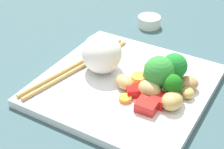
% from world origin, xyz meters
% --- Properties ---
extents(ground_plane, '(1.10, 1.10, 0.02)m').
position_xyz_m(ground_plane, '(0.00, 0.00, -0.01)').
color(ground_plane, '#355259').
extents(square_plate, '(0.28, 0.28, 0.01)m').
position_xyz_m(square_plate, '(0.00, 0.00, 0.01)').
color(square_plate, white).
rests_on(square_plate, ground_plane).
extents(rice_mound, '(0.10, 0.10, 0.07)m').
position_xyz_m(rice_mound, '(0.01, 0.05, 0.05)').
color(rice_mound, white).
rests_on(rice_mound, square_plate).
extents(broccoli_floret_0, '(0.05, 0.05, 0.06)m').
position_xyz_m(broccoli_floret_0, '(0.01, -0.06, 0.05)').
color(broccoli_floret_0, '#72C152').
rests_on(broccoli_floret_0, square_plate).
extents(broccoli_floret_1, '(0.03, 0.03, 0.04)m').
position_xyz_m(broccoli_floret_1, '(0.00, -0.08, 0.04)').
color(broccoli_floret_1, '#76B360').
rests_on(broccoli_floret_1, square_plate).
extents(broccoli_floret_2, '(0.04, 0.04, 0.06)m').
position_xyz_m(broccoli_floret_2, '(0.03, -0.07, 0.05)').
color(broccoli_floret_2, '#67AB4C').
rests_on(broccoli_floret_2, square_plate).
extents(carrot_slice_0, '(0.04, 0.04, 0.01)m').
position_xyz_m(carrot_slice_0, '(0.02, -0.02, 0.02)').
color(carrot_slice_0, orange).
rests_on(carrot_slice_0, square_plate).
extents(carrot_slice_1, '(0.03, 0.03, 0.01)m').
position_xyz_m(carrot_slice_1, '(-0.04, -0.03, 0.02)').
color(carrot_slice_1, orange).
rests_on(carrot_slice_1, square_plate).
extents(carrot_slice_2, '(0.03, 0.03, 0.01)m').
position_xyz_m(carrot_slice_2, '(0.06, -0.07, 0.02)').
color(carrot_slice_2, orange).
rests_on(carrot_slice_2, square_plate).
extents(pepper_chunk_0, '(0.03, 0.02, 0.02)m').
position_xyz_m(pepper_chunk_0, '(-0.02, -0.07, 0.02)').
color(pepper_chunk_0, red).
rests_on(pepper_chunk_0, square_plate).
extents(pepper_chunk_1, '(0.03, 0.03, 0.02)m').
position_xyz_m(pepper_chunk_1, '(-0.05, -0.06, 0.02)').
color(pepper_chunk_1, red).
rests_on(pepper_chunk_1, square_plate).
extents(pepper_chunk_2, '(0.03, 0.03, 0.01)m').
position_xyz_m(pepper_chunk_2, '(-0.02, -0.03, 0.02)').
color(pepper_chunk_2, red).
rests_on(pepper_chunk_2, square_plate).
extents(pepper_chunk_3, '(0.03, 0.03, 0.02)m').
position_xyz_m(pepper_chunk_3, '(0.03, -0.03, 0.02)').
color(pepper_chunk_3, red).
rests_on(pepper_chunk_3, square_plate).
extents(chicken_piece_0, '(0.03, 0.03, 0.02)m').
position_xyz_m(chicken_piece_0, '(0.02, -0.10, 0.02)').
color(chicken_piece_0, tan).
rests_on(chicken_piece_0, square_plate).
extents(chicken_piece_1, '(0.03, 0.04, 0.03)m').
position_xyz_m(chicken_piece_1, '(-0.01, -0.05, 0.03)').
color(chicken_piece_1, tan).
rests_on(chicken_piece_1, square_plate).
extents(chicken_piece_2, '(0.04, 0.04, 0.02)m').
position_xyz_m(chicken_piece_2, '(-0.01, -0.01, 0.02)').
color(chicken_piece_2, tan).
rests_on(chicken_piece_2, square_plate).
extents(chicken_piece_3, '(0.04, 0.04, 0.02)m').
position_xyz_m(chicken_piece_3, '(0.04, -0.10, 0.03)').
color(chicken_piece_3, tan).
rests_on(chicken_piece_3, square_plate).
extents(chicken_piece_4, '(0.04, 0.03, 0.03)m').
position_xyz_m(chicken_piece_4, '(-0.02, -0.09, 0.03)').
color(chicken_piece_4, tan).
rests_on(chicken_piece_4, square_plate).
extents(chopstick_pair, '(0.24, 0.06, 0.01)m').
position_xyz_m(chopstick_pair, '(-0.01, 0.09, 0.02)').
color(chopstick_pair, tan).
rests_on(chopstick_pair, square_plate).
extents(sauce_cup, '(0.05, 0.05, 0.02)m').
position_xyz_m(sauce_cup, '(0.23, 0.08, 0.01)').
color(sauce_cup, silver).
rests_on(sauce_cup, ground_plane).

